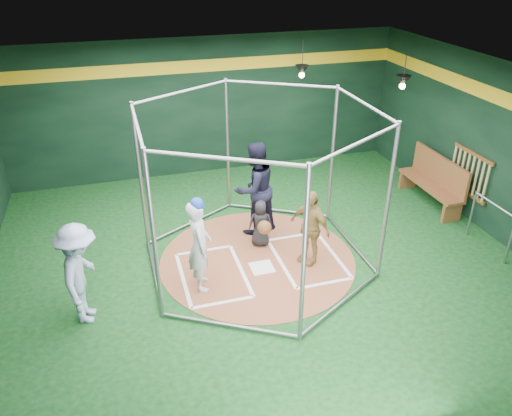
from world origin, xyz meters
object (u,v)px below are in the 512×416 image
object	(u,v)px
visitor_leopard	(310,227)
umpire	(255,188)
batter_figure	(199,244)
dugout_bench	(434,180)

from	to	relation	value
visitor_leopard	umpire	size ratio (longest dim) A/B	0.75
batter_figure	dugout_bench	xyz separation A→B (m)	(5.84, 1.65, -0.30)
umpire	dugout_bench	xyz separation A→B (m)	(4.38, 0.05, -0.41)
umpire	dugout_bench	size ratio (longest dim) A/B	0.99
dugout_bench	batter_figure	bearing A→B (deg)	-164.26
umpire	dugout_bench	distance (m)	4.40
batter_figure	dugout_bench	world-z (taller)	batter_figure
batter_figure	umpire	xyz separation A→B (m)	(1.47, 1.60, 0.11)
batter_figure	umpire	distance (m)	2.17
visitor_leopard	umpire	distance (m)	1.57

